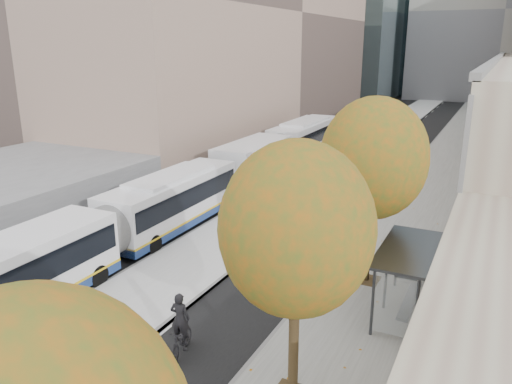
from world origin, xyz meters
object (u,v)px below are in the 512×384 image
Objects in this scene: cyclist at (181,332)px; distant_car at (373,114)px; bus_shelter at (413,261)px; bus_near at (125,223)px; bus_far at (286,148)px.

cyclist is 56.01m from distant_car.
bus_near is at bearing -179.12° from bus_shelter.
bus_shelter is 0.26× the size of bus_near.
bus_shelter is at bearing -55.58° from bus_far.
cyclist is at bearing -72.15° from distant_car.
bus_far is 4.76× the size of distant_car.
bus_near is 7.91× the size of cyclist.
bus_shelter is 2.03× the size of cyclist.
bus_shelter reaches higher than cyclist.
cyclist is (-6.03, -5.67, -1.38)m from bus_shelter.
cyclist is 0.55× the size of distant_car.
bus_far reaches higher than distant_car.
cyclist is at bearing -136.76° from bus_shelter.
distant_car is (-0.64, 31.09, -1.04)m from bus_far.
bus_far is at bearing -78.64° from distant_car.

